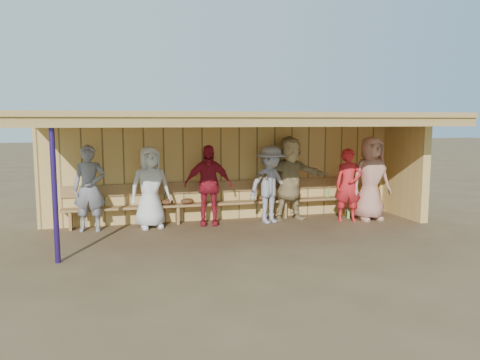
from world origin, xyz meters
name	(u,v)px	position (x,y,z in m)	size (l,w,h in m)	color
ground	(244,230)	(0.00, 0.00, 0.00)	(90.00, 90.00, 0.00)	brown
player_a	(89,188)	(-3.17, 0.81, 0.92)	(0.67, 0.44, 1.84)	gray
player_b	(150,187)	(-1.91, 0.79, 0.90)	(0.88, 0.57, 1.80)	white
player_d	(208,185)	(-0.63, 0.77, 0.90)	(1.06, 0.44, 1.80)	#AC1B2B
player_e	(270,184)	(0.79, 0.61, 0.89)	(1.15, 0.66, 1.78)	#96959D
player_f	(290,178)	(1.34, 0.81, 0.99)	(1.84, 0.59, 1.99)	tan
player_g	(348,185)	(2.60, 0.29, 0.85)	(0.62, 0.41, 1.70)	red
player_h	(371,179)	(3.17, 0.28, 0.99)	(0.97, 0.63, 1.98)	tan
dugout_structure	(253,149)	(0.39, 0.69, 1.69)	(8.80, 3.20, 2.50)	#DFB45F
bench	(232,198)	(0.00, 1.12, 0.53)	(7.60, 0.34, 0.93)	#A27945
dugout_equipment	(239,200)	(0.14, 0.99, 0.49)	(5.37, 0.62, 0.80)	orange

